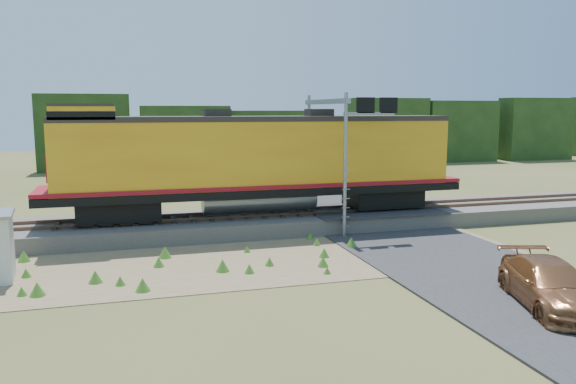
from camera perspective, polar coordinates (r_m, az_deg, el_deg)
name	(u,v)px	position (r m, az deg, el deg)	size (l,w,h in m)	color
ground	(274,261)	(23.44, -1.45, -7.00)	(140.00, 140.00, 0.00)	#475123
ballast	(244,223)	(29.04, -4.46, -3.19)	(70.00, 5.00, 0.80)	slate
rails	(244,214)	(28.94, -4.47, -2.26)	(70.00, 1.54, 0.16)	brown
dirt_shoulder	(224,261)	(23.51, -6.51, -6.97)	(26.00, 8.00, 0.03)	#8C7754
road	(416,243)	(26.66, 12.91, -5.12)	(7.00, 66.00, 0.86)	#38383A
tree_line_north	(182,140)	(60.22, -10.72, 5.26)	(130.00, 3.00, 6.50)	#1B3312
weed_clumps	(189,267)	(22.94, -10.07, -7.47)	(15.00, 6.20, 0.56)	#3E7722
locomotive	(253,160)	(28.67, -3.54, 3.31)	(21.41, 3.27, 5.52)	black
signal_gantry	(337,128)	(29.17, 4.96, 6.49)	(2.78, 6.20, 7.02)	gray
car	(550,285)	(19.79, 25.10, -8.52)	(2.05, 5.04, 1.46)	#9A6039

